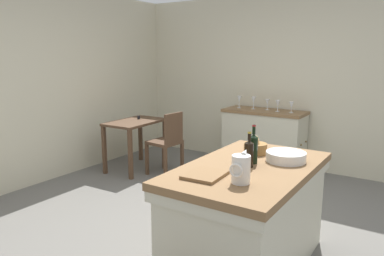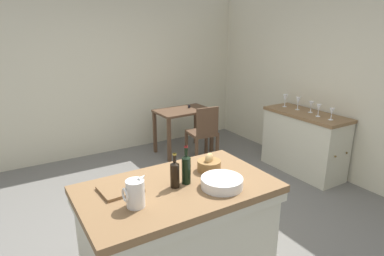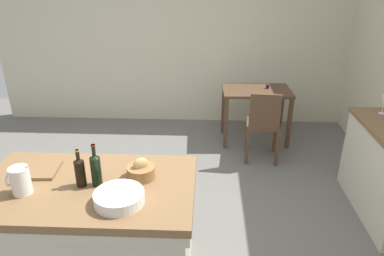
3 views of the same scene
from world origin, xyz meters
TOP-DOWN VIEW (x-y plane):
  - ground_plane at (0.00, 0.00)m, footprint 6.76×6.76m
  - wall_back at (0.00, 2.60)m, footprint 5.32×0.12m
  - island_table at (-0.35, -0.67)m, footprint 1.53×0.91m
  - writing_desk at (1.16, 1.87)m, footprint 0.92×0.59m
  - wooden_chair at (1.18, 1.29)m, footprint 0.43×0.43m
  - pitcher at (-0.74, -0.79)m, footprint 0.17×0.13m
  - wash_bowl at (-0.06, -0.87)m, footprint 0.33×0.33m
  - bread_basket at (0.03, -0.56)m, footprint 0.20×0.20m
  - cutting_board at (-0.76, -0.51)m, footprint 0.31×0.28m
  - wine_bottle_dark at (-0.26, -0.67)m, footprint 0.07×0.07m
  - wine_bottle_amber at (-0.37, -0.68)m, footprint 0.07×0.07m
  - wine_glass_far_right at (2.27, 0.70)m, footprint 0.07×0.07m

SIDE VIEW (x-z plane):
  - ground_plane at x=0.00m, z-range 0.00..0.00m
  - island_table at x=-0.35m, z-range 0.03..0.90m
  - wooden_chair at x=1.18m, z-range 0.04..0.97m
  - writing_desk at x=1.16m, z-range 0.23..1.02m
  - cutting_board at x=-0.76m, z-range 0.87..0.89m
  - wash_bowl at x=-0.06m, z-range 0.87..0.94m
  - bread_basket at x=0.03m, z-range 0.84..1.00m
  - pitcher at x=-0.74m, z-range 0.85..1.09m
  - wine_bottle_amber at x=-0.37m, z-range 0.84..1.12m
  - wine_bottle_dark at x=-0.26m, z-range 0.84..1.15m
  - wine_glass_far_right at x=2.27m, z-range 0.93..1.12m
  - wall_back at x=0.00m, z-range 0.00..2.60m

